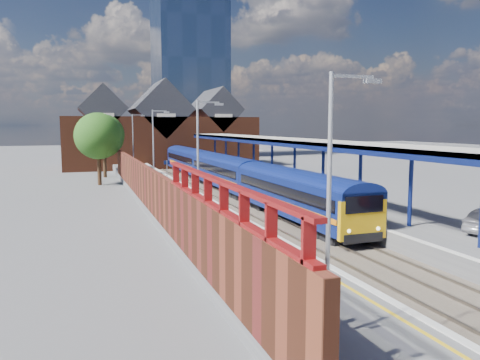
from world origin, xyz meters
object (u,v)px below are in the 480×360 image
object	(u,v)px
lamp_post_c	(155,145)
platform_sign	(167,169)
lamp_post_a	(334,191)
parked_car_blue	(292,174)
lamp_post_b	(200,157)
train	(205,164)
lamp_post_d	(134,140)
parked_car_dark	(328,184)

from	to	relation	value
lamp_post_c	platform_sign	size ratio (longest dim) A/B	2.80
lamp_post_a	parked_car_blue	xyz separation A→B (m)	(14.68, 33.38, -3.37)
lamp_post_b	platform_sign	distance (m)	18.20
lamp_post_c	lamp_post_a	bearing A→B (deg)	-90.00
platform_sign	parked_car_blue	distance (m)	13.43
train	platform_sign	distance (m)	12.86
lamp_post_d	platform_sign	distance (m)	14.25
lamp_post_c	parked_car_dark	size ratio (longest dim) A/B	1.81
lamp_post_b	lamp_post_a	bearing A→B (deg)	-90.00
parked_car_blue	parked_car_dark	bearing A→B (deg)	-172.24
parked_car_dark	platform_sign	bearing A→B (deg)	83.45
lamp_post_b	platform_sign	size ratio (longest dim) A/B	2.80
train	lamp_post_a	size ratio (longest dim) A/B	9.42
train	lamp_post_d	distance (m)	8.86
train	lamp_post_a	distance (m)	43.89
train	lamp_post_c	xyz separation A→B (m)	(-7.86, -13.09, 2.87)
lamp_post_d	parked_car_blue	bearing A→B (deg)	-40.68
train	lamp_post_d	size ratio (longest dim) A/B	9.42
parked_car_dark	parked_car_blue	xyz separation A→B (m)	(0.40, 8.09, 0.06)
lamp_post_a	lamp_post_b	bearing A→B (deg)	90.00
lamp_post_b	lamp_post_c	xyz separation A→B (m)	(0.00, 16.00, 0.00)
train	lamp_post_b	size ratio (longest dim) A/B	9.42
lamp_post_a	lamp_post_c	distance (m)	30.00
lamp_post_d	lamp_post_a	bearing A→B (deg)	-90.00
lamp_post_a	lamp_post_b	distance (m)	14.00
lamp_post_a	lamp_post_d	distance (m)	46.00
lamp_post_a	lamp_post_c	xyz separation A→B (m)	(0.00, 30.00, 0.00)
lamp_post_a	parked_car_blue	size ratio (longest dim) A/B	1.55
lamp_post_b	parked_car_dark	bearing A→B (deg)	38.34
lamp_post_c	parked_car_dark	xyz separation A→B (m)	(14.28, -4.71, -3.43)
lamp_post_d	parked_car_dark	distance (m)	25.39
lamp_post_d	platform_sign	size ratio (longest dim) A/B	2.80
lamp_post_d	train	bearing A→B (deg)	-20.35
train	lamp_post_c	distance (m)	15.53
parked_car_dark	parked_car_blue	distance (m)	8.10
train	platform_sign	xyz separation A→B (m)	(-6.49, -11.09, 0.57)
parked_car_blue	platform_sign	bearing A→B (deg)	106.50
lamp_post_c	lamp_post_b	bearing A→B (deg)	-90.00
parked_car_dark	lamp_post_b	bearing A→B (deg)	149.23
platform_sign	parked_car_blue	bearing A→B (deg)	5.93
lamp_post_d	parked_car_blue	xyz separation A→B (m)	(14.68, -12.62, -3.37)
lamp_post_d	parked_car_dark	world-z (taller)	lamp_post_d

